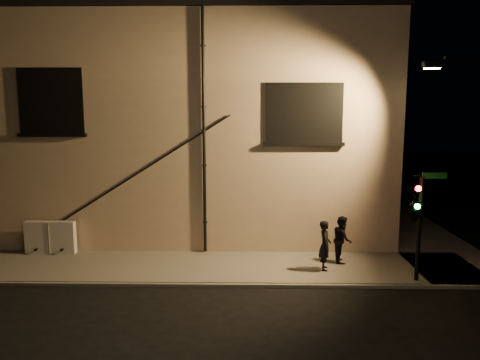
{
  "coord_description": "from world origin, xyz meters",
  "views": [
    {
      "loc": [
        -0.29,
        -13.0,
        5.11
      ],
      "look_at": [
        -0.55,
        1.8,
        2.87
      ],
      "focal_mm": 35.0,
      "sensor_mm": 36.0,
      "label": 1
    }
  ],
  "objects_px": {
    "pedestrian_a": "(325,245)",
    "utility_cabinet": "(51,237)",
    "pedestrian_b": "(342,239)",
    "traffic_signal": "(415,210)"
  },
  "relations": [
    {
      "from": "pedestrian_a",
      "to": "utility_cabinet",
      "type": "bearing_deg",
      "value": 87.47
    },
    {
      "from": "pedestrian_b",
      "to": "traffic_signal",
      "type": "relative_size",
      "value": 0.48
    },
    {
      "from": "pedestrian_a",
      "to": "traffic_signal",
      "type": "xyz_separation_m",
      "value": [
        2.37,
        -0.99,
        1.36
      ]
    },
    {
      "from": "traffic_signal",
      "to": "pedestrian_b",
      "type": "bearing_deg",
      "value": 134.04
    },
    {
      "from": "pedestrian_a",
      "to": "pedestrian_b",
      "type": "distance_m",
      "value": 1.02
    },
    {
      "from": "pedestrian_b",
      "to": "pedestrian_a",
      "type": "bearing_deg",
      "value": 141.88
    },
    {
      "from": "utility_cabinet",
      "to": "pedestrian_a",
      "type": "distance_m",
      "value": 9.43
    },
    {
      "from": "pedestrian_a",
      "to": "traffic_signal",
      "type": "bearing_deg",
      "value": -105.8
    },
    {
      "from": "utility_cabinet",
      "to": "pedestrian_a",
      "type": "relative_size",
      "value": 1.1
    },
    {
      "from": "utility_cabinet",
      "to": "pedestrian_a",
      "type": "height_order",
      "value": "pedestrian_a"
    }
  ]
}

